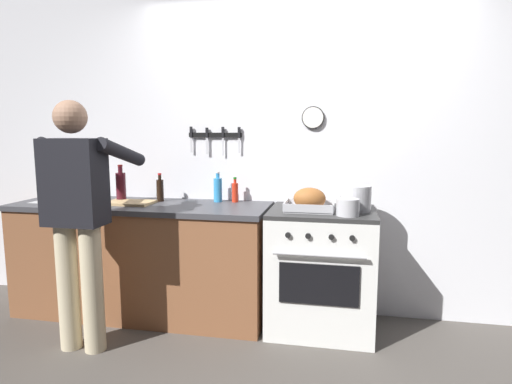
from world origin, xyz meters
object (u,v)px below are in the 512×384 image
stock_pot (356,198)px  bottle_soy_sauce (160,190)px  bottle_wine_red (121,186)px  bottle_hot_sauce (235,192)px  cutting_board (130,203)px  bottle_dish_soap (218,189)px  person_cook (78,210)px  stove (321,270)px  saucepan (348,207)px  roasting_pan (310,201)px

stock_pot → bottle_soy_sauce: size_ratio=0.95×
bottle_wine_red → bottle_hot_sauce: (0.91, 0.15, -0.04)m
cutting_board → bottle_dish_soap: (0.65, 0.23, 0.09)m
stock_pot → bottle_soy_sauce: bearing=175.3°
bottle_wine_red → bottle_soy_sauce: (0.31, 0.07, -0.03)m
person_cook → bottle_dish_soap: person_cook is taller
bottle_hot_sauce → cutting_board: bearing=-162.5°
stock_pot → stove: bearing=-177.4°
bottle_wine_red → cutting_board: bearing=-38.2°
person_cook → bottle_hot_sauce: (0.85, 0.83, 0.03)m
stock_pot → bottle_wine_red: bearing=178.3°
bottle_dish_soap → cutting_board: bearing=-160.6°
person_cook → saucepan: (1.74, 0.43, 0.01)m
stock_pot → roasting_pan: bearing=-168.1°
bottle_dish_soap → stock_pot: bearing=-9.9°
person_cook → bottle_dish_soap: (0.72, 0.81, 0.05)m
bottle_dish_soap → person_cook: bearing=-131.5°
bottle_wine_red → stove: bearing=-2.4°
bottle_dish_soap → bottle_soy_sauce: (-0.47, -0.06, -0.01)m
roasting_pan → bottle_hot_sauce: size_ratio=1.75×
stove → bottle_dish_soap: size_ratio=3.64×
roasting_pan → person_cook: bearing=-159.4°
saucepan → bottle_wine_red: bearing=172.2°
stove → saucepan: saucepan is taller
person_cook → cutting_board: 0.59m
roasting_pan → bottle_wine_red: size_ratio=1.18×
saucepan → bottle_hot_sauce: 0.97m
bottle_hot_sauce → bottle_wine_red: bearing=-170.6°
roasting_pan → bottle_dish_soap: bearing=161.2°
person_cook → bottle_wine_red: size_ratio=5.56×
stock_pot → bottle_dish_soap: bottle_dish_soap is taller
stock_pot → cutting_board: 1.73m
person_cook → cutting_board: (0.07, 0.58, -0.04)m
roasting_pan → stock_pot: size_ratio=1.61×
stove → cutting_board: 1.56m
roasting_pan → bottle_hot_sauce: 0.67m
cutting_board → bottle_hot_sauce: bearing=17.5°
stove → roasting_pan: 0.53m
cutting_board → saucepan: bearing=-5.1°
bottle_wine_red → bottle_soy_sauce: size_ratio=1.30×
bottle_wine_red → bottle_dish_soap: bottle_wine_red is taller
stock_pot → bottle_dish_soap: (-1.08, 0.19, 0.01)m
cutting_board → stove: bearing=1.2°
person_cook → saucepan: 1.79m
person_cook → bottle_wine_red: 0.68m
saucepan → bottle_dish_soap: bearing=159.6°
stove → stock_pot: 0.59m
stove → saucepan: 0.57m
stove → bottle_wine_red: (-1.62, 0.07, 0.57)m
stock_pot → cutting_board: size_ratio=0.61×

